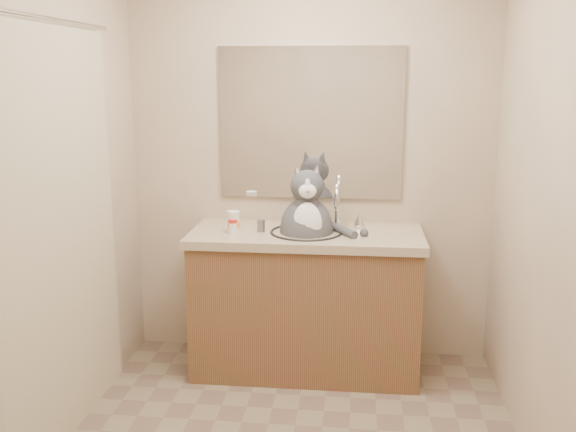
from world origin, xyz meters
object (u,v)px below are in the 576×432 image
at_px(pill_bottle_redcap, 233,226).
at_px(pill_bottle_orange, 234,222).
at_px(cat, 307,226).
at_px(grey_canister, 261,226).

height_order(pill_bottle_redcap, pill_bottle_orange, pill_bottle_orange).
distance_m(pill_bottle_redcap, pill_bottle_orange, 0.04).
xyz_separation_m(cat, pill_bottle_redcap, (-0.42, -0.08, 0.00)).
xyz_separation_m(pill_bottle_redcap, pill_bottle_orange, (-0.00, 0.03, 0.02)).
bearing_deg(pill_bottle_orange, pill_bottle_redcap, -84.83).
distance_m(cat, pill_bottle_redcap, 0.42).
distance_m(cat, pill_bottle_orange, 0.42).
bearing_deg(grey_canister, cat, 3.22).
relative_size(pill_bottle_orange, grey_canister, 1.75).
relative_size(pill_bottle_redcap, pill_bottle_orange, 0.67).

